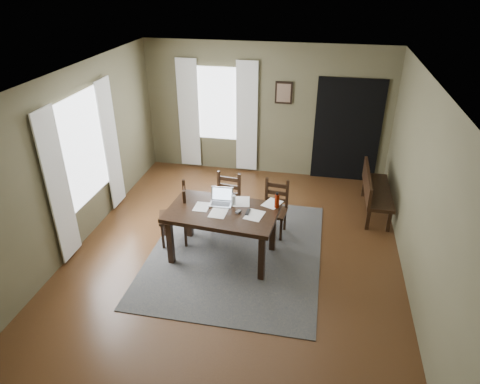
% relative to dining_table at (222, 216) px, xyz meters
% --- Properties ---
extents(ground, '(5.00, 6.00, 0.01)m').
position_rel_dining_table_xyz_m(ground, '(0.18, 0.15, -0.72)').
color(ground, '#492C16').
extents(room_shell, '(5.02, 6.02, 2.71)m').
position_rel_dining_table_xyz_m(room_shell, '(0.18, 0.15, 1.09)').
color(room_shell, brown).
rests_on(room_shell, ground).
extents(rug, '(2.60, 3.20, 0.01)m').
position_rel_dining_table_xyz_m(rug, '(0.18, 0.15, -0.71)').
color(rug, '#3F3F3F').
rests_on(rug, ground).
extents(dining_table, '(1.67, 1.09, 0.80)m').
position_rel_dining_table_xyz_m(dining_table, '(0.00, 0.00, 0.00)').
color(dining_table, black).
rests_on(dining_table, rug).
extents(chair_end, '(0.56, 0.56, 1.00)m').
position_rel_dining_table_xyz_m(chair_end, '(-0.81, 0.25, -0.22)').
color(chair_end, black).
rests_on(chair_end, rug).
extents(chair_back_left, '(0.46, 0.46, 0.95)m').
position_rel_dining_table_xyz_m(chair_back_left, '(-0.13, 0.82, -0.24)').
color(chair_back_left, black).
rests_on(chair_back_left, rug).
extents(chair_back_right, '(0.44, 0.44, 0.92)m').
position_rel_dining_table_xyz_m(chair_back_right, '(0.68, 0.81, -0.26)').
color(chair_back_right, black).
rests_on(chair_back_right, rug).
extents(bench, '(0.45, 1.40, 0.79)m').
position_rel_dining_table_xyz_m(bench, '(2.32, 1.81, -0.24)').
color(bench, black).
rests_on(bench, ground).
extents(laptop, '(0.34, 0.28, 0.23)m').
position_rel_dining_table_xyz_m(laptop, '(-0.06, 0.23, 0.16)').
color(laptop, '#B7B7BC').
rests_on(laptop, dining_table).
extents(computer_mouse, '(0.08, 0.10, 0.03)m').
position_rel_dining_table_xyz_m(computer_mouse, '(0.24, -0.01, 0.11)').
color(computer_mouse, '#3F3F42').
rests_on(computer_mouse, dining_table).
extents(tv_remote, '(0.05, 0.17, 0.02)m').
position_rel_dining_table_xyz_m(tv_remote, '(0.38, 0.02, 0.11)').
color(tv_remote, black).
rests_on(tv_remote, dining_table).
extents(drinking_glass, '(0.07, 0.07, 0.15)m').
position_rel_dining_table_xyz_m(drinking_glass, '(0.12, 0.21, 0.17)').
color(drinking_glass, silver).
rests_on(drinking_glass, dining_table).
extents(water_bottle, '(0.08, 0.08, 0.25)m').
position_rel_dining_table_xyz_m(water_bottle, '(0.77, 0.25, 0.21)').
color(water_bottle, '#9A230B').
rests_on(water_bottle, dining_table).
extents(paper_a, '(0.22, 0.28, 0.00)m').
position_rel_dining_table_xyz_m(paper_a, '(-0.32, 0.05, 0.10)').
color(paper_a, white).
rests_on(paper_a, dining_table).
extents(paper_b, '(0.30, 0.35, 0.00)m').
position_rel_dining_table_xyz_m(paper_b, '(0.48, -0.04, 0.10)').
color(paper_b, white).
rests_on(paper_b, dining_table).
extents(paper_c, '(0.30, 0.36, 0.00)m').
position_rel_dining_table_xyz_m(paper_c, '(0.22, 0.32, 0.10)').
color(paper_c, white).
rests_on(paper_c, dining_table).
extents(paper_d, '(0.33, 0.37, 0.00)m').
position_rel_dining_table_xyz_m(paper_d, '(0.69, 0.35, 0.10)').
color(paper_d, white).
rests_on(paper_d, dining_table).
extents(paper_e, '(0.25, 0.32, 0.00)m').
position_rel_dining_table_xyz_m(paper_e, '(-0.04, -0.07, 0.10)').
color(paper_e, white).
rests_on(paper_e, dining_table).
extents(window_left, '(0.01, 1.30, 1.70)m').
position_rel_dining_table_xyz_m(window_left, '(-2.29, 0.35, 0.74)').
color(window_left, white).
rests_on(window_left, ground).
extents(window_back, '(1.00, 0.01, 1.50)m').
position_rel_dining_table_xyz_m(window_back, '(-0.82, 3.12, 0.74)').
color(window_back, white).
rests_on(window_back, ground).
extents(curtain_left_near, '(0.03, 0.48, 2.30)m').
position_rel_dining_table_xyz_m(curtain_left_near, '(-2.26, -0.47, 0.49)').
color(curtain_left_near, silver).
rests_on(curtain_left_near, ground).
extents(curtain_left_far, '(0.03, 0.48, 2.30)m').
position_rel_dining_table_xyz_m(curtain_left_far, '(-2.26, 1.17, 0.49)').
color(curtain_left_far, silver).
rests_on(curtain_left_far, ground).
extents(curtain_back_left, '(0.44, 0.03, 2.30)m').
position_rel_dining_table_xyz_m(curtain_back_left, '(-1.44, 3.09, 0.49)').
color(curtain_back_left, silver).
rests_on(curtain_back_left, ground).
extents(curtain_back_right, '(0.44, 0.03, 2.30)m').
position_rel_dining_table_xyz_m(curtain_back_right, '(-0.20, 3.09, 0.49)').
color(curtain_back_right, silver).
rests_on(curtain_back_right, ground).
extents(framed_picture, '(0.34, 0.03, 0.44)m').
position_rel_dining_table_xyz_m(framed_picture, '(0.53, 3.12, 1.04)').
color(framed_picture, black).
rests_on(framed_picture, ground).
extents(doorway_back, '(1.30, 0.03, 2.10)m').
position_rel_dining_table_xyz_m(doorway_back, '(1.83, 3.12, 0.34)').
color(doorway_back, black).
rests_on(doorway_back, ground).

